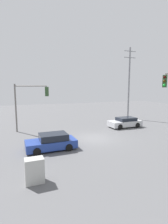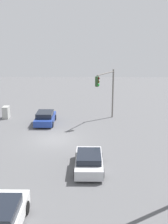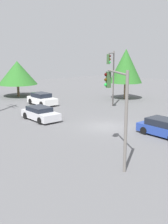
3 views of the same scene
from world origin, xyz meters
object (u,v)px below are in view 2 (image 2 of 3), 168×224
(sedan_silver, at_px, (89,161))
(traffic_signal_main, at_px, (107,87))
(sedan_blue, at_px, (45,118))
(electrical_cabinet, at_px, (6,112))
(sedan_white, at_px, (2,217))

(sedan_silver, bearing_deg, traffic_signal_main, 80.70)
(sedan_blue, bearing_deg, electrical_cabinet, 157.97)
(sedan_silver, distance_m, traffic_signal_main, 12.61)
(electrical_cabinet, bearing_deg, sedan_silver, 36.97)
(sedan_blue, height_order, sedan_white, sedan_white)
(sedan_white, distance_m, traffic_signal_main, 19.96)
(sedan_blue, height_order, traffic_signal_main, traffic_signal_main)
(electrical_cabinet, bearing_deg, sedan_blue, 67.97)
(traffic_signal_main, bearing_deg, electrical_cabinet, -63.67)
(electrical_cabinet, bearing_deg, sedan_white, 15.29)
(sedan_white, xyz_separation_m, electrical_cabinet, (-19.49, -5.33, -0.02))
(sedan_blue, distance_m, electrical_cabinet, 5.27)
(sedan_silver, distance_m, electrical_cabinet, 16.07)
(sedan_blue, relative_size, sedan_white, 0.98)
(sedan_silver, relative_size, electrical_cabinet, 3.10)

